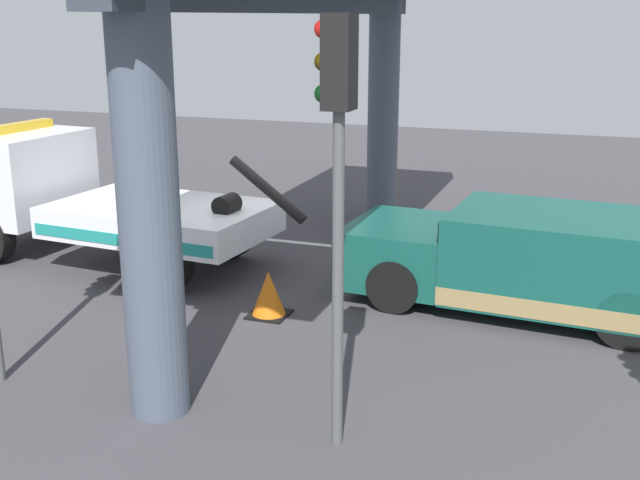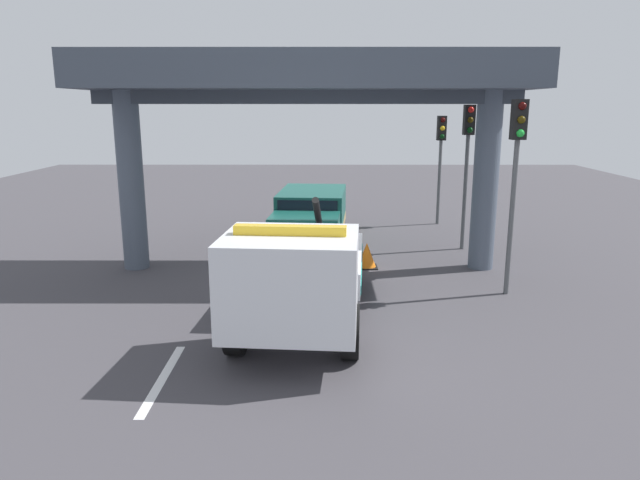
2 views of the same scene
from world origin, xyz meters
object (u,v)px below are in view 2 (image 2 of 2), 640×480
Objects in this scene: traffic_light_near at (441,146)px; traffic_light_far at (468,146)px; tow_truck_white at (300,273)px; traffic_cone_orange at (367,256)px; traffic_light_mid at (517,155)px; towed_van_green at (311,216)px.

traffic_light_far is at bearing 0.00° from traffic_light_near.
traffic_light_near is (-10.85, 4.90, 1.79)m from tow_truck_white.
tow_truck_white reaches higher than traffic_cone_orange.
traffic_light_mid is 4.97m from traffic_cone_orange.
towed_van_green is at bearing 179.56° from tow_truck_white.
traffic_light_far is 4.50m from traffic_light_mid.
towed_van_green is at bearing -62.98° from traffic_light_near.
traffic_light_mid is at bearing 0.00° from traffic_light_near.
traffic_light_far reaches higher than tow_truck_white.
towed_van_green is 4.06m from traffic_cone_orange.
traffic_cone_orange is (2.16, -3.20, -2.92)m from traffic_light_far.
traffic_light_near is 0.91× the size of traffic_light_far.
traffic_light_near is at bearing 180.00° from traffic_light_far.
traffic_light_near is 5.75× the size of traffic_cone_orange.
traffic_light_near reaches higher than traffic_cone_orange.
traffic_light_mid is (6.03, 4.84, 2.55)m from towed_van_green.
tow_truck_white is at bearing -35.59° from traffic_light_far.
traffic_light_near is 7.43m from traffic_cone_orange.
traffic_light_near reaches higher than towed_van_green.
traffic_light_near is 8.51m from traffic_light_mid.
tow_truck_white is 1.37× the size of towed_van_green.
traffic_light_far is 0.98× the size of traffic_light_mid.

